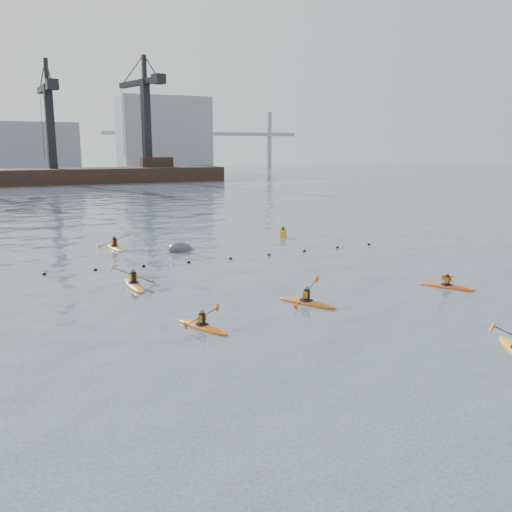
% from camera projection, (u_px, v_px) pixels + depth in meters
% --- Properties ---
extents(ground, '(400.00, 400.00, 0.00)m').
position_uv_depth(ground, '(392.00, 411.00, 15.85)').
color(ground, '#384151').
rests_on(ground, ground).
extents(float_line, '(33.24, 0.73, 0.24)m').
position_uv_depth(float_line, '(166.00, 264.00, 35.67)').
color(float_line, black).
rests_on(float_line, ground).
extents(barge_pier, '(72.00, 19.30, 29.50)m').
position_uv_depth(barge_pier, '(53.00, 175.00, 113.15)').
color(barge_pier, black).
rests_on(barge_pier, ground).
extents(skyline, '(141.00, 28.00, 22.00)m').
position_uv_depth(skyline, '(47.00, 141.00, 148.51)').
color(skyline, gray).
rests_on(skyline, ground).
extents(kayaker_0, '(2.18, 3.15, 1.33)m').
position_uv_depth(kayaker_0, '(307.00, 302.00, 26.69)').
color(kayaker_0, '#C26112').
rests_on(kayaker_0, ground).
extents(kayaker_2, '(1.86, 2.93, 0.95)m').
position_uv_depth(kayaker_2, '(202.00, 326.00, 23.13)').
color(kayaker_2, orange).
rests_on(kayaker_2, ground).
extents(kayaker_3, '(2.50, 3.59, 1.43)m').
position_uv_depth(kayaker_3, '(134.00, 284.00, 30.07)').
color(kayaker_3, orange).
rests_on(kayaker_3, ground).
extents(kayaker_4, '(2.15, 2.85, 1.03)m').
position_uv_depth(kayaker_4, '(447.00, 286.00, 29.77)').
color(kayaker_4, '#DF5015').
rests_on(kayaker_4, ground).
extents(kayaker_5, '(2.48, 3.67, 1.30)m').
position_uv_depth(kayaker_5, '(115.00, 247.00, 41.13)').
color(kayaker_5, orange).
rests_on(kayaker_5, ground).
extents(mooring_buoy, '(3.00, 2.74, 1.71)m').
position_uv_depth(mooring_buoy, '(181.00, 250.00, 40.62)').
color(mooring_buoy, '#414446').
rests_on(mooring_buoy, ground).
extents(nav_buoy, '(0.64, 0.64, 1.16)m').
position_uv_depth(nav_buoy, '(283.00, 233.00, 46.08)').
color(nav_buoy, gold).
rests_on(nav_buoy, ground).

